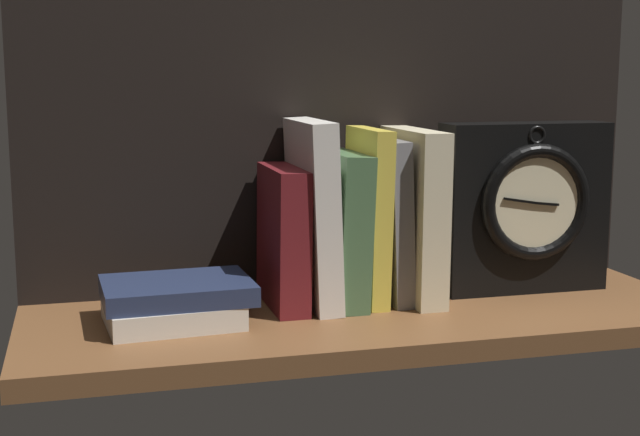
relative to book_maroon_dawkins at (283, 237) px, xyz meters
The scene contains 10 objects.
ground_plane 14.66cm from the book_maroon_dawkins, 28.56° to the right, with size 82.94×29.16×2.50cm, color brown.
back_panel 17.26cm from the book_maroon_dawkins, 42.74° to the left, with size 82.94×1.20×40.02cm, color black.
book_maroon_dawkins is the anchor object (origin of this frame).
book_white_catcher 4.72cm from the book_maroon_dawkins, ahead, with size 3.14×15.36×22.90cm, color silver.
book_green_romantic 7.56cm from the book_maroon_dawkins, ahead, with size 3.74×14.47×18.91cm, color #476B44.
book_yellow_seinlanguage 11.11cm from the book_maroon_dawkins, ahead, with size 2.38×12.92×21.79cm, color gold.
book_gray_chess 13.69cm from the book_maroon_dawkins, ahead, with size 2.45×12.61×20.42cm, color gray.
book_cream_twain 17.09cm from the book_maroon_dawkins, ahead, with size 3.65×16.40×21.57cm, color beige.
framed_clock 32.47cm from the book_maroon_dawkins, ahead, with size 22.17×7.14×22.17cm.
book_stack_side 15.76cm from the book_maroon_dawkins, 162.28° to the right, with size 17.43×13.45×4.96cm.
Camera 1 is at (-33.15, -100.67, 29.00)cm, focal length 50.40 mm.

